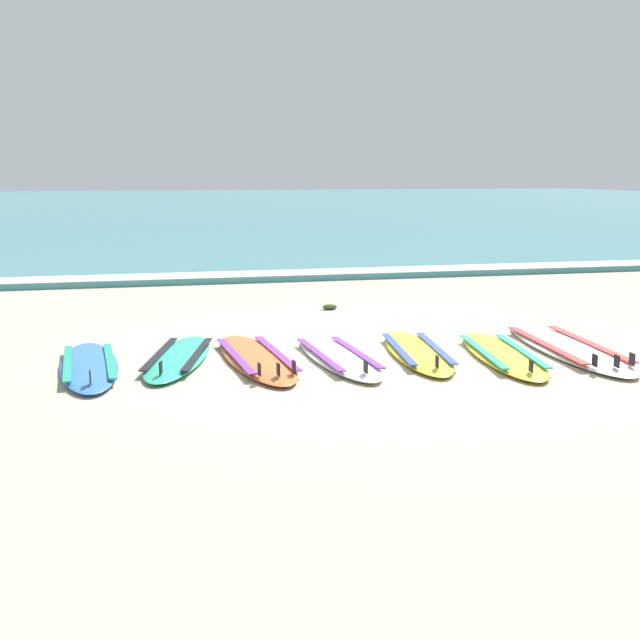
% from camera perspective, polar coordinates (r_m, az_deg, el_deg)
% --- Properties ---
extents(ground_plane, '(80.00, 80.00, 0.00)m').
position_cam_1_polar(ground_plane, '(8.24, 1.40, -2.29)').
color(ground_plane, '#B7AD93').
extents(sea, '(80.00, 60.00, 0.10)m').
position_cam_1_polar(sea, '(43.21, -10.60, 7.82)').
color(sea, teal).
rests_on(sea, ground).
extents(wave_foam_strip, '(80.00, 0.79, 0.11)m').
position_cam_1_polar(wave_foam_strip, '(13.78, -4.62, 3.01)').
color(wave_foam_strip, white).
rests_on(wave_foam_strip, ground).
extents(surfboard_0, '(0.63, 2.10, 0.18)m').
position_cam_1_polar(surfboard_0, '(7.85, -15.68, -3.06)').
color(surfboard_0, '#3875CC').
rests_on(surfboard_0, ground).
extents(surfboard_1, '(1.00, 2.09, 0.18)m').
position_cam_1_polar(surfboard_1, '(8.00, -9.76, -2.57)').
color(surfboard_1, '#2DB793').
rests_on(surfboard_1, ground).
extents(surfboard_2, '(0.71, 2.27, 0.18)m').
position_cam_1_polar(surfboard_2, '(7.89, -4.45, -2.62)').
color(surfboard_2, orange).
rests_on(surfboard_2, ground).
extents(surfboard_3, '(0.62, 2.09, 0.18)m').
position_cam_1_polar(surfboard_3, '(7.92, 1.25, -2.55)').
color(surfboard_3, white).
rests_on(surfboard_3, ground).
extents(surfboard_4, '(0.78, 2.13, 0.18)m').
position_cam_1_polar(surfboard_4, '(8.19, 6.73, -2.19)').
color(surfboard_4, yellow).
rests_on(surfboard_4, ground).
extents(surfboard_5, '(0.86, 2.22, 0.18)m').
position_cam_1_polar(surfboard_5, '(8.21, 12.48, -2.34)').
color(surfboard_5, yellow).
rests_on(surfboard_5, ground).
extents(surfboard_6, '(0.87, 2.64, 0.18)m').
position_cam_1_polar(surfboard_6, '(8.70, 16.72, -1.81)').
color(surfboard_6, white).
rests_on(surfboard_6, ground).
extents(seaweed_clump_near_shoreline, '(0.19, 0.15, 0.07)m').
position_cam_1_polar(seaweed_clump_near_shoreline, '(10.81, 0.68, 0.91)').
color(seaweed_clump_near_shoreline, '#384723').
rests_on(seaweed_clump_near_shoreline, ground).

